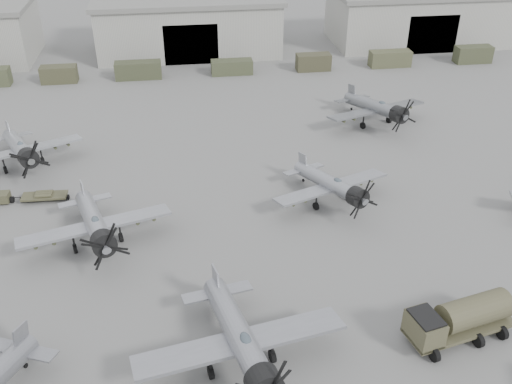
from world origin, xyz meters
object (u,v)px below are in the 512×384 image
at_px(aircraft_mid_1, 95,225).
at_px(aircraft_far_0, 21,149).
at_px(aircraft_near_1, 242,342).
at_px(fuel_tanker, 460,318).
at_px(tug_trailer, 16,197).
at_px(aircraft_mid_2, 334,185).
at_px(aircraft_far_1, 378,108).

xyz_separation_m(aircraft_mid_1, aircraft_far_0, (-8.82, 14.85, -0.03)).
height_order(aircraft_near_1, fuel_tanker, aircraft_near_1).
bearing_deg(aircraft_far_0, tug_trailer, -109.62).
distance_m(aircraft_mid_2, tug_trailer, 29.47).
height_order(aircraft_near_1, aircraft_mid_2, aircraft_near_1).
height_order(aircraft_far_0, aircraft_far_1, aircraft_far_1).
distance_m(aircraft_near_1, aircraft_far_1, 39.93).
height_order(fuel_tanker, tug_trailer, fuel_tanker).
height_order(aircraft_near_1, aircraft_far_0, aircraft_near_1).
distance_m(aircraft_near_1, aircraft_far_0, 35.03).
bearing_deg(aircraft_far_0, aircraft_far_1, -17.15).
distance_m(aircraft_mid_1, aircraft_far_1, 36.38).
distance_m(aircraft_far_1, fuel_tanker, 34.00).
xyz_separation_m(aircraft_mid_1, tug_trailer, (-8.26, 8.30, -1.74)).
relative_size(aircraft_mid_2, aircraft_far_1, 0.91).
bearing_deg(aircraft_far_1, aircraft_mid_1, -164.40).
height_order(aircraft_far_0, fuel_tanker, aircraft_far_0).
bearing_deg(aircraft_far_0, aircraft_near_1, -81.52).
distance_m(aircraft_mid_1, aircraft_mid_2, 21.13).
xyz_separation_m(aircraft_far_1, tug_trailer, (-38.70, -11.62, -1.73)).
distance_m(aircraft_far_0, fuel_tanker, 44.16).
bearing_deg(aircraft_mid_2, aircraft_mid_1, 168.98).
height_order(aircraft_near_1, aircraft_mid_1, aircraft_near_1).
xyz_separation_m(aircraft_mid_1, aircraft_mid_2, (20.80, 3.67, -0.18)).
relative_size(aircraft_mid_1, fuel_tanker, 1.57).
height_order(aircraft_mid_1, tug_trailer, aircraft_mid_1).
xyz_separation_m(aircraft_far_0, aircraft_far_1, (39.26, 5.06, 0.02)).
relative_size(aircraft_mid_1, aircraft_far_0, 1.04).
distance_m(aircraft_mid_2, aircraft_far_1, 18.89).
relative_size(fuel_tanker, tug_trailer, 1.11).
height_order(aircraft_mid_2, aircraft_far_1, aircraft_far_1).
height_order(aircraft_mid_1, fuel_tanker, aircraft_mid_1).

